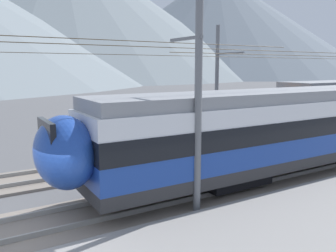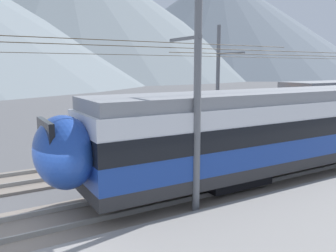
% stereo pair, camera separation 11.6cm
% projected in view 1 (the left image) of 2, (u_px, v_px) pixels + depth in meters
% --- Properties ---
extents(ground_plane, '(400.00, 400.00, 0.00)m').
position_uv_depth(ground_plane, '(23.00, 245.00, 9.55)').
color(ground_plane, '#565659').
extents(track_near, '(120.00, 3.00, 0.28)m').
position_uv_depth(track_near, '(19.00, 231.00, 10.17)').
color(track_near, slate).
rests_on(track_near, ground).
extents(track_far, '(120.00, 3.00, 0.28)m').
position_uv_depth(track_far, '(2.00, 184.00, 14.29)').
color(track_far, slate).
rests_on(track_far, ground).
extents(catenary_mast_mid, '(40.80, 1.79, 7.06)m').
position_uv_depth(catenary_mast_mid, '(196.00, 102.00, 11.07)').
color(catenary_mast_mid, slate).
rests_on(catenary_mast_mid, ground).
extents(catenary_mast_far_side, '(40.80, 2.51, 7.40)m').
position_uv_depth(catenary_mast_far_side, '(218.00, 82.00, 21.89)').
color(catenary_mast_far_side, slate).
rests_on(catenary_mast_far_side, ground).
extents(mountain_central_peak, '(189.21, 189.21, 65.15)m').
position_uv_depth(mountain_central_peak, '(62.00, 9.00, 167.47)').
color(mountain_central_peak, slate).
rests_on(mountain_central_peak, ground).
extents(mountain_right_ridge, '(165.48, 165.48, 57.16)m').
position_uv_depth(mountain_right_ridge, '(215.00, 25.00, 195.63)').
color(mountain_right_ridge, slate).
rests_on(mountain_right_ridge, ground).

